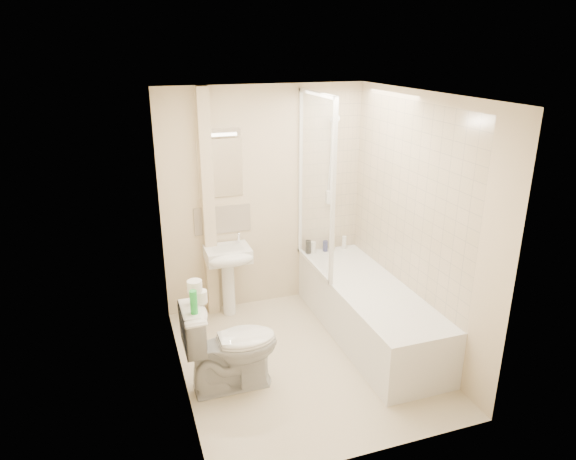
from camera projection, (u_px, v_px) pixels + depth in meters
name	position (u px, v px, depth m)	size (l,w,h in m)	color
floor	(304.00, 359.00, 4.79)	(2.50, 2.50, 0.00)	beige
wall_back	(265.00, 200.00, 5.49)	(2.20, 0.02, 2.40)	beige
wall_left	(175.00, 255.00, 4.05)	(0.02, 2.50, 2.40)	beige
wall_right	(418.00, 225.00, 4.71)	(0.02, 2.50, 2.40)	beige
ceiling	(307.00, 95.00, 3.97)	(2.20, 2.50, 0.02)	white
tile_back	(330.00, 174.00, 5.63)	(0.70, 0.01, 1.75)	beige
tile_right	(407.00, 196.00, 4.81)	(0.01, 2.10, 1.75)	beige
pipe_boxing	(208.00, 207.00, 5.25)	(0.12, 0.12, 2.40)	beige
splashback	(223.00, 219.00, 5.40)	(0.60, 0.01, 0.30)	beige
mirror	(220.00, 168.00, 5.21)	(0.46, 0.01, 0.60)	white
strip_light	(219.00, 132.00, 5.06)	(0.42, 0.07, 0.07)	silver
bathtub	(368.00, 309.00, 5.10)	(0.70, 2.10, 0.55)	white
shower_screen	(315.00, 184.00, 5.13)	(0.04, 0.92, 1.80)	white
shower_fixture	(332.00, 164.00, 5.55)	(0.10, 0.16, 0.99)	white
pedestal_sink	(229.00, 263.00, 5.34)	(0.46, 0.45, 0.89)	white
bottle_black_a	(308.00, 247.00, 5.75)	(0.06, 0.06, 0.15)	black
bottle_white_a	(313.00, 247.00, 5.77)	(0.06, 0.06, 0.13)	white
bottle_blue	(325.00, 246.00, 5.82)	(0.06, 0.06, 0.12)	#121850
bottle_cream	(332.00, 242.00, 5.83)	(0.07, 0.07, 0.19)	beige
bottle_white_b	(344.00, 243.00, 5.89)	(0.05, 0.05, 0.15)	white
toilet	(231.00, 345.00, 4.29)	(0.79, 0.45, 0.80)	white
toilet_roll_lower	(201.00, 297.00, 4.14)	(0.10, 0.10, 0.10)	white
toilet_roll_upper	(195.00, 286.00, 4.08)	(0.12, 0.12, 0.10)	white
green_bottle	(194.00, 302.00, 3.95)	(0.06, 0.06, 0.19)	green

